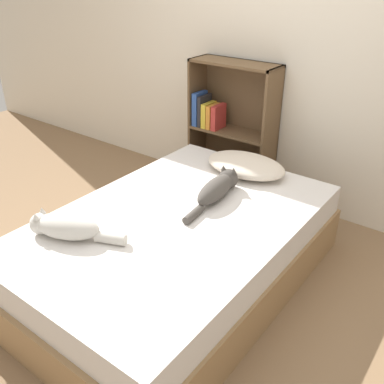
# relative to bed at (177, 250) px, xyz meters

# --- Properties ---
(ground_plane) EXTENTS (8.00, 8.00, 0.00)m
(ground_plane) POSITION_rel_bed_xyz_m (0.00, 0.00, -0.23)
(ground_plane) COLOR #846647
(wall_back) EXTENTS (8.00, 0.06, 2.50)m
(wall_back) POSITION_rel_bed_xyz_m (0.00, 1.35, 1.02)
(wall_back) COLOR silver
(wall_back) RESTS_ON ground_plane
(bed) EXTENTS (1.27, 1.92, 0.46)m
(bed) POSITION_rel_bed_xyz_m (0.00, 0.00, 0.00)
(bed) COLOR #99754C
(bed) RESTS_ON ground_plane
(pillow) EXTENTS (0.57, 0.37, 0.11)m
(pillow) POSITION_rel_bed_xyz_m (0.01, 0.75, 0.29)
(pillow) COLOR beige
(pillow) RESTS_ON bed
(cat_light) EXTENTS (0.51, 0.30, 0.14)m
(cat_light) POSITION_rel_bed_xyz_m (-0.34, -0.51, 0.30)
(cat_light) COLOR beige
(cat_light) RESTS_ON bed
(cat_dark) EXTENTS (0.17, 0.58, 0.15)m
(cat_dark) POSITION_rel_bed_xyz_m (0.05, 0.34, 0.30)
(cat_dark) COLOR #47423D
(cat_dark) RESTS_ON bed
(bookshelf) EXTENTS (0.70, 0.26, 1.09)m
(bookshelf) POSITION_rel_bed_xyz_m (-0.42, 1.22, 0.34)
(bookshelf) COLOR brown
(bookshelf) RESTS_ON ground_plane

